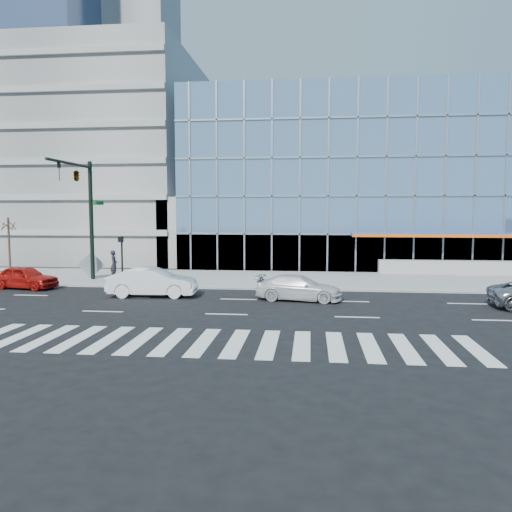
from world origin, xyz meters
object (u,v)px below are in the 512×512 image
(street_tree_near, at_px, (8,225))
(white_suv, at_px, (299,288))
(traffic_signal, at_px, (81,190))
(tilted_panel, at_px, (91,265))
(ped_signal_post, at_px, (122,252))
(pedestrian, at_px, (114,265))
(red_sedan, at_px, (25,277))
(white_sedan, at_px, (152,282))

(street_tree_near, height_order, white_suv, street_tree_near)
(traffic_signal, relative_size, white_suv, 1.72)
(tilted_panel, bearing_deg, ped_signal_post, -53.39)
(white_suv, xyz_separation_m, pedestrian, (-12.87, 6.21, 0.46))
(red_sedan, distance_m, tilted_panel, 4.83)
(traffic_signal, bearing_deg, tilted_panel, 99.57)
(street_tree_near, height_order, red_sedan, street_tree_near)
(white_suv, relative_size, red_sedan, 1.11)
(red_sedan, height_order, pedestrian, pedestrian)
(ped_signal_post, relative_size, pedestrian, 1.53)
(traffic_signal, bearing_deg, pedestrian, 51.53)
(ped_signal_post, height_order, white_suv, ped_signal_post)
(ped_signal_post, xyz_separation_m, white_sedan, (3.55, -4.57, -1.33))
(traffic_signal, relative_size, white_sedan, 1.62)
(traffic_signal, distance_m, white_sedan, 9.10)
(ped_signal_post, bearing_deg, street_tree_near, 164.94)
(white_suv, relative_size, white_sedan, 0.94)
(pedestrian, relative_size, tilted_panel, 1.51)
(white_sedan, bearing_deg, red_sedan, 74.00)
(pedestrian, bearing_deg, ped_signal_post, -157.75)
(ped_signal_post, bearing_deg, white_sedan, -52.14)
(white_suv, relative_size, tilted_panel, 3.57)
(traffic_signal, xyz_separation_m, pedestrian, (1.39, 1.75, -5.04))
(street_tree_near, xyz_separation_m, white_suv, (21.27, -7.39, -3.11))
(white_suv, height_order, tilted_panel, tilted_panel)
(street_tree_near, distance_m, red_sedan, 7.40)
(tilted_panel, bearing_deg, traffic_signal, -105.35)
(traffic_signal, relative_size, pedestrian, 4.09)
(ped_signal_post, bearing_deg, white_suv, -22.33)
(ped_signal_post, relative_size, street_tree_near, 0.71)
(pedestrian, bearing_deg, street_tree_near, 65.62)
(white_suv, xyz_separation_m, red_sedan, (-16.99, 2.19, 0.04))
(red_sedan, distance_m, pedestrian, 5.77)
(traffic_signal, bearing_deg, white_sedan, -34.73)
(white_sedan, height_order, pedestrian, pedestrian)
(white_sedan, bearing_deg, white_suv, -95.47)
(white_suv, height_order, white_sedan, white_sedan)
(white_sedan, bearing_deg, street_tree_near, 57.75)
(traffic_signal, height_order, tilted_panel, traffic_signal)
(white_suv, bearing_deg, street_tree_near, 78.65)
(red_sedan, height_order, tilted_panel, tilted_panel)
(ped_signal_post, distance_m, white_suv, 12.81)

